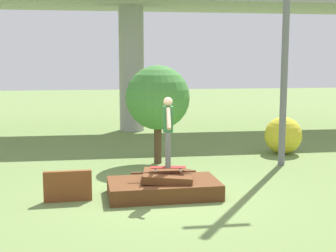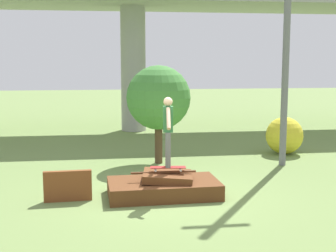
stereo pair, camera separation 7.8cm
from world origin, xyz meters
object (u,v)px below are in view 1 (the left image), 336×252
(skateboard, at_px, (168,168))
(bush_yellow_flowering, at_px, (283,135))
(skater, at_px, (168,127))
(utility_pole, at_px, (286,13))
(tree_behind_left, at_px, (158,98))

(skateboard, bearing_deg, bush_yellow_flowering, 43.56)
(skateboard, height_order, skater, skater)
(skateboard, relative_size, utility_pole, 0.10)
(skateboard, xyz_separation_m, skater, (-0.00, 0.00, 0.95))
(skateboard, xyz_separation_m, bush_yellow_flowering, (4.57, 4.34, -0.04))
(skateboard, distance_m, utility_pole, 6.07)
(tree_behind_left, height_order, bush_yellow_flowering, tree_behind_left)
(skateboard, xyz_separation_m, utility_pole, (3.86, 2.71, 3.82))
(skater, xyz_separation_m, bush_yellow_flowering, (4.57, 4.34, -0.99))
(skater, bearing_deg, tree_behind_left, 86.79)
(skater, distance_m, bush_yellow_flowering, 6.38)
(tree_behind_left, xyz_separation_m, bush_yellow_flowering, (4.37, 0.86, -1.38))
(skateboard, distance_m, bush_yellow_flowering, 6.30)
(utility_pole, height_order, bush_yellow_flowering, utility_pole)
(skateboard, xyz_separation_m, tree_behind_left, (0.20, 3.48, 1.34))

